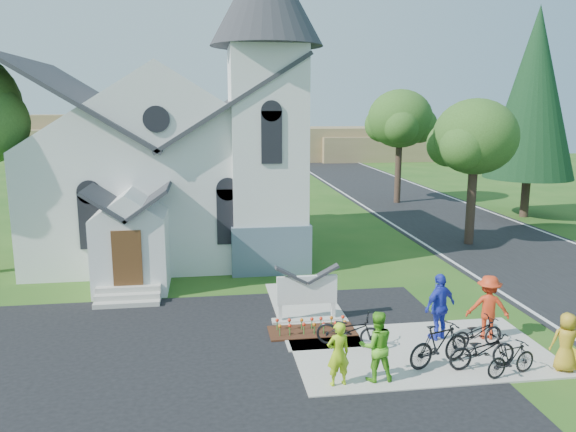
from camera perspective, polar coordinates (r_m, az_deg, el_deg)
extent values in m
plane|color=#245217|center=(15.45, 8.64, -14.67)|extent=(120.00, 120.00, 0.00)
cube|color=black|center=(13.40, -20.34, -19.57)|extent=(20.00, 16.00, 0.02)
cube|color=black|center=(32.34, 17.93, -1.32)|extent=(8.00, 90.00, 0.02)
cube|color=#ADA99C|center=(16.34, 13.30, -13.28)|extent=(7.00, 4.00, 0.05)
cube|color=white|center=(26.66, -12.10, 1.85)|extent=(11.00, 9.00, 5.00)
cube|color=slate|center=(23.80, -2.05, -2.70)|extent=(3.20, 3.20, 2.00)
cube|color=white|center=(23.21, -2.11, 5.72)|extent=(3.00, 3.00, 9.00)
cube|color=white|center=(21.42, -15.59, -3.58)|extent=(2.60, 2.40, 2.80)
cube|color=#533117|center=(20.22, -16.02, -4.19)|extent=(1.00, 0.10, 2.00)
cube|color=#ADA99C|center=(18.02, 1.92, -10.51)|extent=(2.20, 0.40, 0.10)
cube|color=white|center=(17.71, -0.81, -9.16)|extent=(0.12, 0.12, 1.00)
cube|color=white|center=(18.00, 4.62, -8.86)|extent=(0.12, 0.12, 1.00)
cube|color=white|center=(17.67, 1.94, -7.49)|extent=(1.90, 0.14, 0.90)
cube|color=#32180D|center=(17.20, 2.46, -11.65)|extent=(2.60, 1.10, 0.07)
cylinder|color=#32221B|center=(28.67, 18.10, 1.23)|extent=(0.44, 0.44, 4.05)
ellipsoid|color=#30511C|center=(28.33, 18.50, 7.66)|extent=(4.00, 4.00, 3.60)
cylinder|color=#32221B|center=(39.79, 11.12, 4.54)|extent=(0.44, 0.44, 4.50)
ellipsoid|color=#30511C|center=(39.55, 11.32, 9.68)|extent=(4.40, 4.40, 3.96)
cylinder|color=#32221B|center=(37.11, 22.95, 1.76)|extent=(0.50, 0.50, 2.40)
cone|color=black|center=(36.71, 23.69, 11.34)|extent=(5.20, 5.20, 10.00)
cube|color=olive|center=(70.17, 0.02, 7.33)|extent=(60.00, 8.00, 4.00)
cube|color=olive|center=(71.61, -13.12, 7.76)|extent=(30.00, 6.00, 5.60)
cube|color=olive|center=(72.38, 12.98, 6.77)|extent=(25.00, 6.00, 3.00)
imported|color=#AAD819|center=(13.91, 5.12, -13.76)|extent=(0.64, 0.48, 1.60)
imported|color=black|center=(16.09, 6.25, -11.42)|extent=(1.97, 1.29, 0.98)
imported|color=#5CBB23|center=(14.22, 8.97, -12.91)|extent=(0.87, 0.68, 1.77)
imported|color=black|center=(15.40, 15.10, -12.50)|extent=(1.97, 1.11, 1.14)
imported|color=#2636C2|center=(16.90, 15.16, -8.86)|extent=(1.24, 0.91, 1.95)
imported|color=black|center=(16.78, 18.66, -11.19)|extent=(1.74, 0.92, 0.87)
imported|color=red|center=(17.38, 19.67, -8.70)|extent=(1.37, 1.03, 1.88)
imported|color=black|center=(15.46, 21.75, -13.33)|extent=(1.55, 0.78, 0.90)
imported|color=#B18C21|center=(16.18, 26.42, -11.39)|extent=(0.85, 0.66, 1.53)
imported|color=black|center=(15.62, 19.12, -12.74)|extent=(1.89, 0.79, 0.97)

